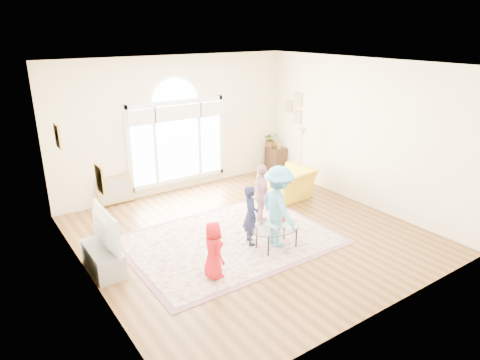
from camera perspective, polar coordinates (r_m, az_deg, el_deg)
ground at (r=8.38m, az=1.29°, el=-7.17°), size 6.00×6.00×0.00m
room_shell at (r=10.16m, az=-8.04°, el=6.91°), size 6.00×6.00×6.00m
area_rug at (r=8.13m, az=-1.27°, el=-8.00°), size 3.60×2.60×0.02m
rug_border at (r=8.13m, az=-1.27°, el=-8.02°), size 3.80×2.80×0.01m
tv_console at (r=7.48m, az=-17.79°, el=-9.97°), size 0.45×1.00×0.42m
television at (r=7.24m, az=-18.17°, el=-6.29°), size 0.17×1.12×0.64m
coffee_table at (r=7.72m, az=4.93°, el=-6.42°), size 1.00×0.66×0.54m
armchair at (r=9.99m, az=6.36°, el=-0.53°), size 1.18×1.06×0.70m
side_cabinet at (r=11.77m, az=4.81°, el=2.70°), size 0.40×0.50×0.70m
floor_lamp at (r=10.48m, az=8.27°, el=5.70°), size 0.30×0.30×1.51m
plant_pedestal at (r=11.84m, az=4.05°, el=2.81°), size 0.20×0.20×0.70m
potted_plant at (r=11.69m, az=4.11°, el=5.44°), size 0.46×0.43×0.42m
leaning_picture at (r=10.10m, az=-16.15°, el=-3.12°), size 0.80×0.14×0.62m
child_red at (r=6.81m, az=-3.57°, el=-9.30°), size 0.32×0.47×0.95m
child_navy at (r=7.77m, az=1.42°, el=-4.68°), size 0.39×0.48×1.13m
child_pink at (r=8.52m, az=2.92°, el=-2.00°), size 0.55×0.79×1.24m
child_blue at (r=7.68m, az=5.17°, el=-3.53°), size 0.70×1.05×1.50m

